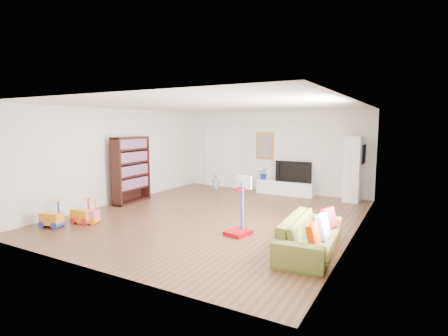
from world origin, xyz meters
The scene contains 25 objects.
floor centered at (0.00, 0.00, 0.00)m, with size 6.50×7.50×0.00m, color brown.
ceiling centered at (0.00, 0.00, 2.70)m, with size 6.50×7.50×0.00m, color white.
wall_back centered at (0.00, 3.75, 1.35)m, with size 6.50×0.00×2.70m, color silver.
wall_front centered at (0.00, -3.75, 1.35)m, with size 6.50×0.00×2.70m, color white.
wall_left centered at (-3.25, 0.00, 1.35)m, with size 0.00×7.50×2.70m, color silver.
wall_right centered at (3.25, 0.00, 1.35)m, with size 0.00×7.50×2.70m, color silver.
navy_accent centered at (3.23, 1.40, 1.85)m, with size 0.01×3.20×1.70m, color black.
olive_wainscot centered at (3.23, 1.40, 0.50)m, with size 0.01×3.20×1.00m, color brown.
doorway centered at (-1.90, 3.71, 1.05)m, with size 1.45×0.06×2.10m, color white.
painting_back centered at (-0.25, 3.71, 1.55)m, with size 0.62×0.06×0.92m, color gold.
artwork_right centered at (3.17, 1.60, 1.55)m, with size 0.04×0.56×0.46m, color #7F3F8C.
media_console centered at (0.62, 3.38, 0.22)m, with size 1.87×0.47×0.44m, color white.
tall_cabinet centered at (2.67, 3.30, 0.96)m, with size 0.45×0.45×1.92m, color white.
bookshelf centered at (-2.91, 0.10, 0.95)m, with size 0.34×1.30×1.90m, color black.
sofa centered at (2.72, -1.33, 0.31)m, with size 2.11×0.82×0.62m, color #61682A.
basketball_hoop centered at (1.18, -1.11, 0.61)m, with size 0.42×0.51×1.22m, color #B0000A.
ride_on_yellow centered at (-2.32, -2.09, 0.31)m, with size 0.47×0.29×0.62m, color orange.
ride_on_orange centered at (-2.66, -2.63, 0.31)m, with size 0.46×0.29×0.61m, color orange.
ride_on_pink centered at (-2.20, -2.02, 0.29)m, with size 0.44×0.27×0.58m, color #E55E90.
child centered at (-1.21, 2.01, 0.38)m, with size 0.28×0.18×0.76m, color gray.
tv centered at (0.89, 3.40, 0.77)m, with size 1.17×0.15×0.67m, color black.
vase_plant centered at (-0.14, 3.39, 0.63)m, with size 0.36×0.31×0.40m, color #062892.
pillow_left centered at (2.92, -1.90, 0.49)m, with size 0.10×0.39×0.39m, color #D13700.
pillow_center centered at (2.93, -1.30, 0.49)m, with size 0.11×0.41×0.41m, color white.
pillow_right centered at (2.89, -0.68, 0.49)m, with size 0.10×0.37×0.37m, color red.
Camera 1 is at (4.30, -7.31, 2.25)m, focal length 28.00 mm.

